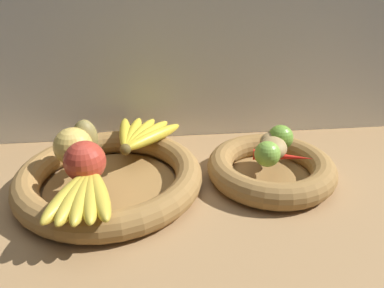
{
  "coord_description": "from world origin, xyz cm",
  "views": [
    {
      "loc": [
        -10.14,
        -64.3,
        43.3
      ],
      "look_at": [
        -2.77,
        3.57,
        9.58
      ],
      "focal_mm": 34.37,
      "sensor_mm": 36.0,
      "label": 1
    }
  ],
  "objects_px": {
    "fruit_bowl_right": "(271,168)",
    "pear_brown": "(85,138)",
    "fruit_bowl_left": "(110,178)",
    "potato_large": "(273,148)",
    "apple_red_front": "(85,161)",
    "banana_bunch_back": "(140,134)",
    "lime_near": "(267,154)",
    "lime_far": "(280,137)",
    "potato_back": "(275,139)",
    "apple_golden_left": "(73,146)",
    "chili_pepper": "(283,157)",
    "banana_bunch_front": "(84,194)"
  },
  "relations": [
    {
      "from": "fruit_bowl_right",
      "to": "pear_brown",
      "type": "distance_m",
      "value": 0.41
    },
    {
      "from": "fruit_bowl_left",
      "to": "potato_large",
      "type": "xyz_separation_m",
      "value": [
        0.35,
        0.0,
        0.05
      ]
    },
    {
      "from": "fruit_bowl_left",
      "to": "potato_large",
      "type": "relative_size",
      "value": 5.29
    },
    {
      "from": "apple_red_front",
      "to": "potato_large",
      "type": "distance_m",
      "value": 0.39
    },
    {
      "from": "banana_bunch_back",
      "to": "lime_near",
      "type": "height_order",
      "value": "lime_near"
    },
    {
      "from": "lime_near",
      "to": "lime_far",
      "type": "distance_m",
      "value": 0.09
    },
    {
      "from": "pear_brown",
      "to": "fruit_bowl_left",
      "type": "bearing_deg",
      "value": -45.81
    },
    {
      "from": "apple_red_front",
      "to": "lime_near",
      "type": "xyz_separation_m",
      "value": [
        0.36,
        0.02,
        -0.01
      ]
    },
    {
      "from": "fruit_bowl_left",
      "to": "pear_brown",
      "type": "height_order",
      "value": "pear_brown"
    },
    {
      "from": "pear_brown",
      "to": "potato_large",
      "type": "distance_m",
      "value": 0.4
    },
    {
      "from": "apple_red_front",
      "to": "potato_large",
      "type": "xyz_separation_m",
      "value": [
        0.38,
        0.05,
        -0.02
      ]
    },
    {
      "from": "potato_back",
      "to": "lime_near",
      "type": "height_order",
      "value": "lime_near"
    },
    {
      "from": "potato_large",
      "to": "lime_near",
      "type": "xyz_separation_m",
      "value": [
        -0.02,
        -0.04,
        0.01
      ]
    },
    {
      "from": "apple_golden_left",
      "to": "lime_far",
      "type": "distance_m",
      "value": 0.45
    },
    {
      "from": "lime_near",
      "to": "lime_far",
      "type": "relative_size",
      "value": 0.95
    },
    {
      "from": "fruit_bowl_right",
      "to": "fruit_bowl_left",
      "type": "bearing_deg",
      "value": -180.0
    },
    {
      "from": "fruit_bowl_right",
      "to": "lime_far",
      "type": "height_order",
      "value": "lime_far"
    },
    {
      "from": "pear_brown",
      "to": "potato_large",
      "type": "bearing_deg",
      "value": -7.21
    },
    {
      "from": "fruit_bowl_left",
      "to": "pear_brown",
      "type": "distance_m",
      "value": 0.1
    },
    {
      "from": "apple_red_front",
      "to": "pear_brown",
      "type": "height_order",
      "value": "pear_brown"
    },
    {
      "from": "apple_golden_left",
      "to": "potato_back",
      "type": "height_order",
      "value": "apple_golden_left"
    },
    {
      "from": "potato_large",
      "to": "lime_near",
      "type": "height_order",
      "value": "lime_near"
    },
    {
      "from": "pear_brown",
      "to": "apple_golden_left",
      "type": "bearing_deg",
      "value": -120.01
    },
    {
      "from": "banana_bunch_back",
      "to": "lime_near",
      "type": "distance_m",
      "value": 0.3
    },
    {
      "from": "fruit_bowl_left",
      "to": "pear_brown",
      "type": "relative_size",
      "value": 4.73
    },
    {
      "from": "fruit_bowl_right",
      "to": "potato_large",
      "type": "relative_size",
      "value": 3.79
    },
    {
      "from": "potato_large",
      "to": "fruit_bowl_right",
      "type": "bearing_deg",
      "value": -14.04
    },
    {
      "from": "fruit_bowl_right",
      "to": "apple_golden_left",
      "type": "bearing_deg",
      "value": 177.79
    },
    {
      "from": "fruit_bowl_right",
      "to": "lime_near",
      "type": "xyz_separation_m",
      "value": [
        -0.02,
        -0.04,
        0.06
      ]
    },
    {
      "from": "fruit_bowl_right",
      "to": "apple_golden_left",
      "type": "relative_size",
      "value": 3.55
    },
    {
      "from": "fruit_bowl_right",
      "to": "lime_near",
      "type": "bearing_deg",
      "value": -123.69
    },
    {
      "from": "chili_pepper",
      "to": "lime_near",
      "type": "bearing_deg",
      "value": -146.63
    },
    {
      "from": "potato_large",
      "to": "pear_brown",
      "type": "bearing_deg",
      "value": 172.79
    },
    {
      "from": "fruit_bowl_left",
      "to": "chili_pepper",
      "type": "distance_m",
      "value": 0.37
    },
    {
      "from": "banana_bunch_front",
      "to": "potato_back",
      "type": "distance_m",
      "value": 0.43
    },
    {
      "from": "lime_near",
      "to": "lime_far",
      "type": "xyz_separation_m",
      "value": [
        0.05,
        0.07,
        0.0
      ]
    },
    {
      "from": "potato_large",
      "to": "fruit_bowl_left",
      "type": "bearing_deg",
      "value": -180.0
    },
    {
      "from": "banana_bunch_front",
      "to": "chili_pepper",
      "type": "xyz_separation_m",
      "value": [
        0.39,
        0.11,
        -0.0
      ]
    },
    {
      "from": "apple_golden_left",
      "to": "apple_red_front",
      "type": "xyz_separation_m",
      "value": [
        0.03,
        -0.07,
        0.0
      ]
    },
    {
      "from": "pear_brown",
      "to": "potato_large",
      "type": "xyz_separation_m",
      "value": [
        0.4,
        -0.05,
        -0.02
      ]
    },
    {
      "from": "fruit_bowl_left",
      "to": "lime_near",
      "type": "height_order",
      "value": "lime_near"
    },
    {
      "from": "fruit_bowl_right",
      "to": "potato_back",
      "type": "xyz_separation_m",
      "value": [
        0.02,
        0.04,
        0.05
      ]
    },
    {
      "from": "apple_red_front",
      "to": "banana_bunch_back",
      "type": "bearing_deg",
      "value": 59.88
    },
    {
      "from": "fruit_bowl_left",
      "to": "lime_near",
      "type": "bearing_deg",
      "value": -6.21
    },
    {
      "from": "banana_bunch_back",
      "to": "lime_far",
      "type": "xyz_separation_m",
      "value": [
        0.31,
        -0.08,
        0.01
      ]
    },
    {
      "from": "apple_golden_left",
      "to": "lime_near",
      "type": "distance_m",
      "value": 0.4
    },
    {
      "from": "lime_far",
      "to": "apple_red_front",
      "type": "bearing_deg",
      "value": -167.99
    },
    {
      "from": "apple_golden_left",
      "to": "banana_bunch_back",
      "type": "bearing_deg",
      "value": 37.35
    },
    {
      "from": "apple_golden_left",
      "to": "potato_large",
      "type": "bearing_deg",
      "value": -2.21
    },
    {
      "from": "banana_bunch_back",
      "to": "potato_back",
      "type": "bearing_deg",
      "value": -14.13
    }
  ]
}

